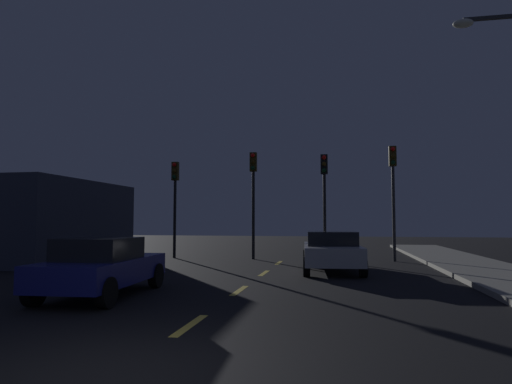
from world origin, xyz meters
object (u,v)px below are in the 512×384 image
traffic_signal_far_left (175,190)px  traffic_signal_center_left (253,184)px  traffic_signal_far_right (393,181)px  traffic_signal_center_right (324,186)px  car_stopped_ahead (331,250)px  car_adjacent_lane (102,266)px

traffic_signal_far_left → traffic_signal_center_left: size_ratio=0.93×
traffic_signal_far_left → traffic_signal_far_right: traffic_signal_far_right is taller
traffic_signal_center_right → car_stopped_ahead: 5.07m
traffic_signal_center_right → traffic_signal_far_right: 3.03m
traffic_signal_far_left → traffic_signal_center_right: bearing=0.0°
traffic_signal_far_left → car_stopped_ahead: 9.06m
traffic_signal_center_left → traffic_signal_center_right: bearing=-0.0°
traffic_signal_center_left → car_adjacent_lane: (-1.61, -10.57, -2.80)m
traffic_signal_center_left → car_adjacent_lane: size_ratio=1.24×
traffic_signal_far_right → traffic_signal_far_left: bearing=-180.0°
traffic_signal_center_right → car_stopped_ahead: size_ratio=1.05×
traffic_signal_center_left → traffic_signal_far_right: bearing=0.0°
traffic_signal_far_left → traffic_signal_center_left: (3.89, 0.00, 0.23)m
traffic_signal_far_left → traffic_signal_far_right: (10.22, 0.00, 0.30)m
traffic_signal_center_right → car_adjacent_lane: bearing=-115.0°
traffic_signal_far_right → car_stopped_ahead: 5.81m
traffic_signal_far_left → traffic_signal_center_left: 3.89m
traffic_signal_center_left → car_stopped_ahead: size_ratio=1.09×
traffic_signal_far_left → car_stopped_ahead: (7.55, -4.31, -2.54)m
traffic_signal_center_left → traffic_signal_far_right: (6.34, 0.00, 0.07)m
car_adjacent_lane → traffic_signal_far_right: bearing=53.1°
traffic_signal_center_right → traffic_signal_far_right: bearing=0.0°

